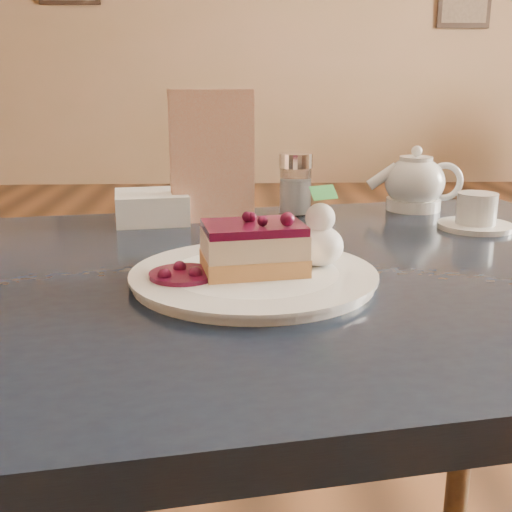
{
  "coord_description": "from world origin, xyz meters",
  "views": [
    {
      "loc": [
        -0.18,
        -0.74,
        0.92
      ],
      "look_at": [
        -0.16,
        -0.12,
        0.75
      ],
      "focal_mm": 45.0,
      "sensor_mm": 36.0,
      "label": 1
    }
  ],
  "objects_px": {
    "dessert_plate": "(254,277)",
    "cheesecake_slice": "(254,248)",
    "main_table": "(246,327)",
    "tea_set": "(426,190)"
  },
  "relations": [
    {
      "from": "dessert_plate",
      "to": "cheesecake_slice",
      "type": "height_order",
      "value": "cheesecake_slice"
    },
    {
      "from": "main_table",
      "to": "cheesecake_slice",
      "type": "bearing_deg",
      "value": -90.0
    },
    {
      "from": "main_table",
      "to": "tea_set",
      "type": "bearing_deg",
      "value": 36.45
    },
    {
      "from": "dessert_plate",
      "to": "tea_set",
      "type": "bearing_deg",
      "value": 50.54
    },
    {
      "from": "dessert_plate",
      "to": "tea_set",
      "type": "relative_size",
      "value": 1.06
    },
    {
      "from": "tea_set",
      "to": "main_table",
      "type": "bearing_deg",
      "value": -133.98
    },
    {
      "from": "main_table",
      "to": "dessert_plate",
      "type": "distance_m",
      "value": 0.09
    },
    {
      "from": "dessert_plate",
      "to": "cheesecake_slice",
      "type": "distance_m",
      "value": 0.03
    },
    {
      "from": "main_table",
      "to": "dessert_plate",
      "type": "bearing_deg",
      "value": -90.0
    },
    {
      "from": "cheesecake_slice",
      "to": "tea_set",
      "type": "distance_m",
      "value": 0.48
    }
  ]
}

